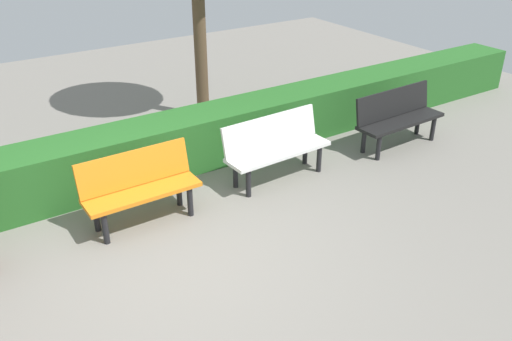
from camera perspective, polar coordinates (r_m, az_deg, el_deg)
name	(u,v)px	position (r m, az deg, el deg)	size (l,w,h in m)	color
ground_plane	(178,263)	(5.91, -8.23, -9.58)	(17.77, 17.77, 0.00)	gray
bench_black	(398,116)	(8.52, 14.69, 5.62)	(1.53, 0.50, 0.86)	black
bench_white	(275,145)	(7.27, 2.06, 2.68)	(1.52, 0.53, 0.86)	white
bench_orange	(139,185)	(6.44, -12.18, -1.52)	(1.36, 0.47, 0.86)	orange
hedge_row	(176,144)	(7.64, -8.47, 2.78)	(13.77, 0.72, 0.75)	#266023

